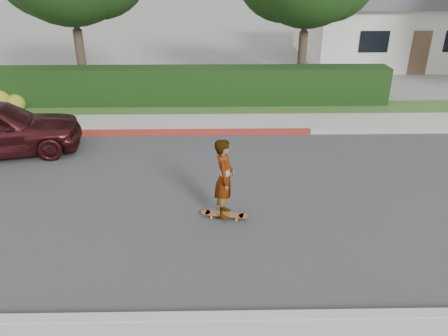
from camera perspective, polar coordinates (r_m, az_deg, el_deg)
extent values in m
plane|color=slate|center=(10.87, 10.16, -3.49)|extent=(120.00, 120.00, 0.00)
cube|color=#2D2D30|center=(10.87, 10.16, -3.46)|extent=(60.00, 8.00, 0.01)
cube|color=#9E9E99|center=(7.62, 15.97, -18.22)|extent=(60.00, 0.20, 0.15)
cube|color=#9E9E99|center=(14.50, 7.31, 4.73)|extent=(60.00, 0.20, 0.15)
cube|color=maroon|center=(14.64, -12.51, 4.53)|extent=(12.00, 0.21, 0.15)
cube|color=gray|center=(15.34, 6.85, 5.89)|extent=(60.00, 1.60, 0.12)
cube|color=#2D4C1E|center=(16.84, 6.16, 7.72)|extent=(60.00, 1.60, 0.10)
cube|color=black|center=(17.11, -4.16, 10.54)|extent=(15.00, 1.00, 1.50)
sphere|color=#2D4C19|center=(18.67, -27.05, 7.81)|extent=(0.90, 0.90, 0.90)
sphere|color=#2D4C19|center=(18.26, -25.56, 7.59)|extent=(0.70, 0.70, 0.70)
cylinder|color=#33261C|center=(18.99, -18.06, 12.78)|extent=(0.36, 0.36, 2.70)
cylinder|color=#33261C|center=(18.68, -18.95, 18.80)|extent=(0.24, 0.24, 2.25)
cylinder|color=#33261C|center=(19.06, 10.08, 13.38)|extent=(0.36, 0.36, 2.52)
cylinder|color=#33261C|center=(18.75, 10.55, 19.02)|extent=(0.24, 0.24, 2.10)
cube|color=beige|center=(27.48, 21.38, 16.35)|extent=(10.00, 8.00, 3.00)
cube|color=black|center=(22.87, 19.02, 15.34)|extent=(1.40, 0.06, 1.00)
cube|color=brown|center=(23.82, 24.18, 13.53)|extent=(0.90, 0.06, 2.10)
cylinder|color=#B28030|center=(9.76, -1.67, -6.45)|extent=(0.06, 0.04, 0.06)
cylinder|color=#B28030|center=(9.89, -1.48, -5.96)|extent=(0.06, 0.04, 0.06)
cylinder|color=#B28030|center=(9.68, 1.63, -6.77)|extent=(0.06, 0.04, 0.06)
cylinder|color=#B28030|center=(9.81, 1.77, -6.27)|extent=(0.06, 0.04, 0.06)
cube|color=silver|center=(9.81, -1.58, -6.01)|extent=(0.08, 0.18, 0.02)
cube|color=silver|center=(9.72, 1.70, -6.32)|extent=(0.08, 0.18, 0.02)
cube|color=brown|center=(9.75, 0.06, -6.06)|extent=(0.87, 0.37, 0.02)
cylinder|color=brown|center=(9.82, -2.39, -5.82)|extent=(0.24, 0.24, 0.02)
cylinder|color=brown|center=(9.69, 2.53, -6.29)|extent=(0.24, 0.24, 0.02)
imported|color=white|center=(9.30, 0.06, -1.35)|extent=(0.48, 0.69, 1.78)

